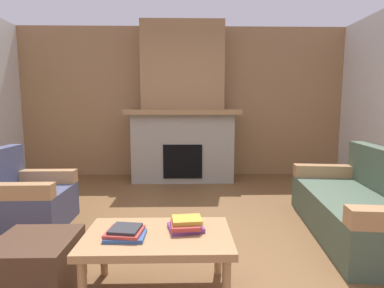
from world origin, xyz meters
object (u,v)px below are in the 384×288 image
Objects in this scene: coffee_table at (158,241)px; ottoman at (36,267)px; armchair at (26,200)px; couch at (362,207)px; fireplace at (183,113)px.

ottoman is (-0.84, 0.00, -0.18)m from coffee_table.
armchair is 0.85× the size of coffee_table.
ottoman is (-2.80, -0.92, -0.09)m from couch.
ottoman is at bearing 179.93° from coffee_table.
ottoman is at bearing -60.51° from armchair.
armchair is at bearing 141.55° from coffee_table.
armchair is at bearing -128.20° from fireplace.
couch is at bearing 18.19° from ottoman.
fireplace is at bearing 73.56° from ottoman.
fireplace is 3.14m from couch.
couch reaches higher than ottoman.
couch is at bearing -52.91° from fireplace.
ottoman is (-0.98, -3.32, -0.96)m from fireplace.
coffee_table reaches higher than ottoman.
couch reaches higher than coffee_table.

